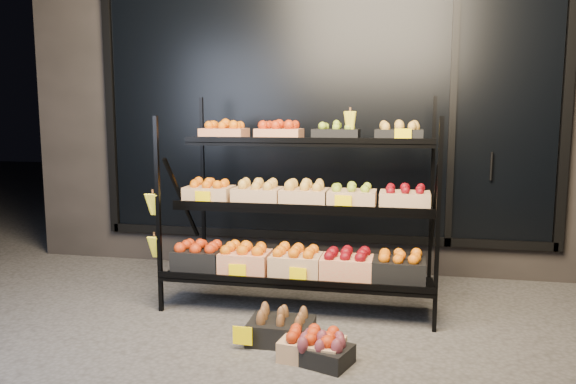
# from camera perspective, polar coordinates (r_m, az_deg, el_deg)

# --- Properties ---
(ground) EXTENTS (24.00, 24.00, 0.00)m
(ground) POSITION_cam_1_polar(r_m,az_deg,el_deg) (4.08, -0.22, -13.82)
(ground) COLOR #514F4C
(ground) RESTS_ON ground
(building) EXTENTS (6.00, 2.08, 3.50)m
(building) POSITION_cam_1_polar(r_m,az_deg,el_deg) (6.35, 4.69, 10.03)
(building) COLOR #2D2826
(building) RESTS_ON ground
(display_rack) EXTENTS (2.18, 1.02, 1.66)m
(display_rack) POSITION_cam_1_polar(r_m,az_deg,el_deg) (4.44, 1.24, -1.48)
(display_rack) COLOR black
(display_rack) RESTS_ON ground
(tag_floor_a) EXTENTS (0.13, 0.01, 0.12)m
(tag_floor_a) POSITION_cam_1_polar(r_m,az_deg,el_deg) (3.75, -4.64, -14.91)
(tag_floor_a) COLOR #FDD700
(tag_floor_a) RESTS_ON ground
(tag_floor_b) EXTENTS (0.13, 0.01, 0.12)m
(tag_floor_b) POSITION_cam_1_polar(r_m,az_deg,el_deg) (3.65, 3.30, -15.56)
(tag_floor_b) COLOR #FDD700
(tag_floor_b) RESTS_ON ground
(floor_crate_midleft) EXTENTS (0.43, 0.32, 0.21)m
(floor_crate_midleft) POSITION_cam_1_polar(r_m,az_deg,el_deg) (3.86, -0.68, -13.58)
(floor_crate_midleft) COLOR black
(floor_crate_midleft) RESTS_ON ground
(floor_crate_midright) EXTENTS (0.42, 0.33, 0.19)m
(floor_crate_midright) POSITION_cam_1_polar(r_m,az_deg,el_deg) (3.61, 2.47, -15.27)
(floor_crate_midright) COLOR tan
(floor_crate_midright) RESTS_ON ground
(floor_crate_right) EXTENTS (0.40, 0.35, 0.18)m
(floor_crate_right) POSITION_cam_1_polar(r_m,az_deg,el_deg) (3.56, 3.51, -15.73)
(floor_crate_right) COLOR black
(floor_crate_right) RESTS_ON ground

